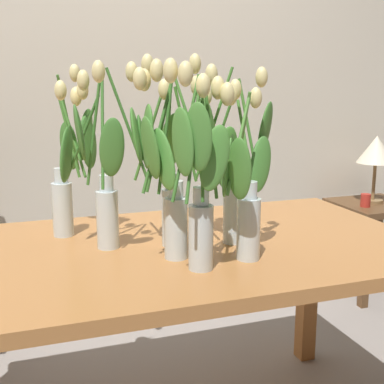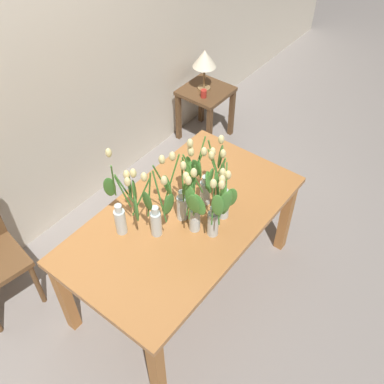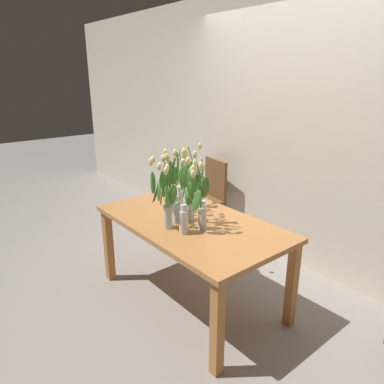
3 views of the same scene
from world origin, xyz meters
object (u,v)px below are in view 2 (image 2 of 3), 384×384
at_px(dining_table, 184,226).
at_px(tulip_vase_0, 155,209).
at_px(tulip_vase_3, 217,210).
at_px(tulip_vase_2, 122,206).
at_px(tulip_vase_6, 184,191).
at_px(pillar_candle, 204,94).
at_px(table_lamp, 205,60).
at_px(tulip_vase_4, 194,210).
at_px(tulip_vase_5, 221,195).
at_px(side_table, 206,100).
at_px(tulip_vase_1, 206,178).

distance_m(dining_table, tulip_vase_0, 0.39).
height_order(tulip_vase_0, tulip_vase_3, tulip_vase_0).
relative_size(tulip_vase_2, tulip_vase_6, 1.00).
bearing_deg(tulip_vase_6, tulip_vase_3, -90.54).
bearing_deg(pillar_candle, tulip_vase_3, -141.12).
xyz_separation_m(tulip_vase_3, table_lamp, (1.54, 1.23, -0.12)).
bearing_deg(tulip_vase_6, tulip_vase_4, -117.24).
height_order(dining_table, tulip_vase_3, tulip_vase_3).
bearing_deg(tulip_vase_0, tulip_vase_5, -31.22).
relative_size(side_table, table_lamp, 1.38).
height_order(tulip_vase_6, side_table, tulip_vase_6).
distance_m(tulip_vase_4, pillar_candle, 1.84).
bearing_deg(side_table, pillar_candle, -152.80).
bearing_deg(pillar_candle, table_lamp, 35.16).
distance_m(side_table, pillar_candle, 0.20).
relative_size(tulip_vase_6, pillar_candle, 7.54).
distance_m(tulip_vase_1, pillar_candle, 1.61).
height_order(dining_table, tulip_vase_6, tulip_vase_6).
bearing_deg(tulip_vase_6, side_table, 32.03).
xyz_separation_m(tulip_vase_0, tulip_vase_4, (0.15, -0.17, -0.02)).
bearing_deg(tulip_vase_2, table_lamp, 22.28).
relative_size(tulip_vase_1, pillar_candle, 7.84).
xyz_separation_m(dining_table, tulip_vase_0, (-0.22, 0.03, 0.32)).
height_order(side_table, pillar_candle, pillar_candle).
bearing_deg(side_table, table_lamp, 99.00).
bearing_deg(dining_table, tulip_vase_0, 171.98).
distance_m(dining_table, tulip_vase_3, 0.42).
xyz_separation_m(tulip_vase_3, pillar_candle, (1.42, 1.15, -0.39)).
height_order(dining_table, tulip_vase_1, tulip_vase_1).
height_order(tulip_vase_0, side_table, tulip_vase_0).
xyz_separation_m(tulip_vase_4, side_table, (1.60, 1.09, -0.52)).
relative_size(tulip_vase_3, pillar_candle, 7.47).
relative_size(tulip_vase_1, tulip_vase_3, 1.05).
xyz_separation_m(dining_table, table_lamp, (1.53, 0.97, 0.21)).
height_order(tulip_vase_2, table_lamp, tulip_vase_2).
bearing_deg(tulip_vase_2, tulip_vase_6, -38.60).
height_order(tulip_vase_2, tulip_vase_3, tulip_vase_2).
height_order(tulip_vase_0, table_lamp, tulip_vase_0).
distance_m(dining_table, pillar_candle, 1.67).
bearing_deg(tulip_vase_3, side_table, 38.10).
relative_size(tulip_vase_2, side_table, 1.03).
height_order(tulip_vase_4, side_table, tulip_vase_4).
xyz_separation_m(tulip_vase_2, tulip_vase_5, (0.43, -0.40, -0.01)).
xyz_separation_m(tulip_vase_4, pillar_candle, (1.49, 1.03, -0.37)).
xyz_separation_m(dining_table, tulip_vase_3, (-0.01, -0.26, 0.33)).
distance_m(tulip_vase_3, tulip_vase_4, 0.14).
bearing_deg(side_table, tulip_vase_6, -147.97).
distance_m(dining_table, tulip_vase_2, 0.48).
relative_size(dining_table, tulip_vase_2, 2.83).
distance_m(tulip_vase_1, table_lamp, 1.70).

